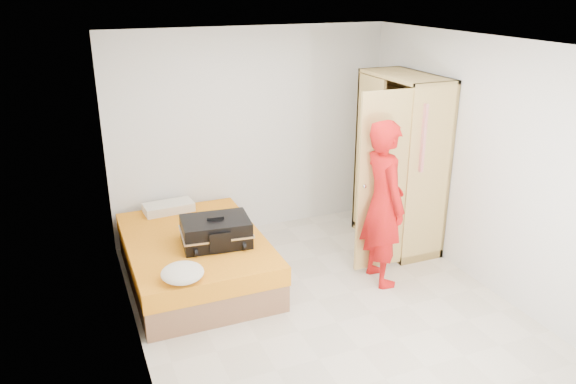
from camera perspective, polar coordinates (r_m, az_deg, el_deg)
name	(u,v)px	position (r m, az deg, el deg)	size (l,w,h in m)	color
room	(320,182)	(5.36, 3.25, 1.07)	(4.00, 4.02, 2.60)	beige
bed	(196,259)	(6.25, -9.36, -6.69)	(1.42, 2.02, 0.50)	brown
wardrobe	(398,168)	(6.85, 11.14, 2.44)	(1.17, 1.20, 2.10)	tan
person	(383,203)	(5.98, 9.67, -1.16)	(0.66, 0.43, 1.80)	red
suitcase	(216,232)	(5.92, -7.34, -4.03)	(0.76, 0.60, 0.31)	black
round_cushion	(182,273)	(5.30, -10.67, -8.07)	(0.40, 0.40, 0.15)	white
pillow	(169,207)	(6.87, -12.03, -1.53)	(0.58, 0.29, 0.10)	white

